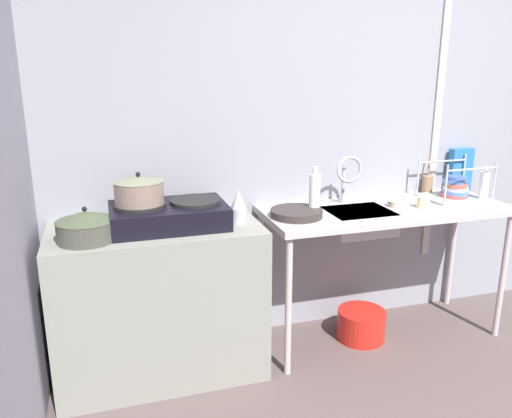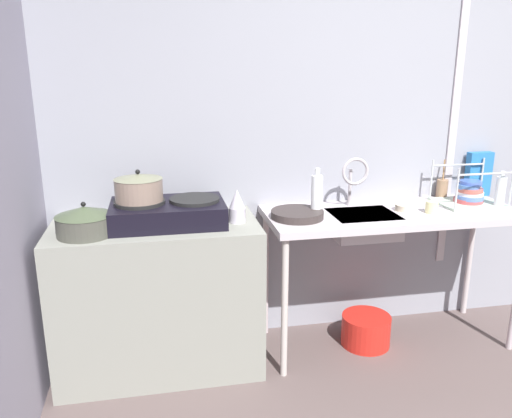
{
  "view_description": "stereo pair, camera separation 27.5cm",
  "coord_description": "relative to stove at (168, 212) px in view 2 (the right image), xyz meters",
  "views": [
    {
      "loc": [
        -1.75,
        -1.04,
        1.63
      ],
      "look_at": [
        -0.97,
        1.49,
        0.88
      ],
      "focal_mm": 35.76,
      "sensor_mm": 36.0,
      "label": 1
    },
    {
      "loc": [
        -1.49,
        -1.11,
        1.63
      ],
      "look_at": [
        -0.97,
        1.49,
        0.88
      ],
      "focal_mm": 35.76,
      "sensor_mm": 36.0,
      "label": 2
    }
  ],
  "objects": [
    {
      "name": "counter_concrete",
      "position": [
        -0.07,
        0.0,
        -0.48
      ],
      "size": [
        1.08,
        0.55,
        0.83
      ],
      "primitive_type": "cube",
      "color": "gray",
      "rests_on": "ground"
    },
    {
      "name": "cup_by_rack",
      "position": [
        1.46,
        -0.08,
        -0.03
      ],
      "size": [
        0.07,
        0.07,
        0.07
      ],
      "primitive_type": "cylinder",
      "color": "beige",
      "rests_on": "counter_sink"
    },
    {
      "name": "percolator",
      "position": [
        0.36,
        -0.04,
        0.02
      ],
      "size": [
        0.09,
        0.09,
        0.18
      ],
      "color": "silver",
      "rests_on": "counter_concrete"
    },
    {
      "name": "pot_beside_stove",
      "position": [
        -0.4,
        -0.11,
        0.01
      ],
      "size": [
        0.28,
        0.28,
        0.17
      ],
      "color": "#48483F",
      "rests_on": "counter_concrete"
    },
    {
      "name": "sink_basin",
      "position": [
        1.08,
        -0.03,
        -0.13
      ],
      "size": [
        0.37,
        0.31,
        0.13
      ],
      "primitive_type": "cube",
      "color": "#BEB3B8",
      "rests_on": "counter_sink"
    },
    {
      "name": "pot_on_left_burner",
      "position": [
        -0.14,
        -0.0,
        0.14
      ],
      "size": [
        0.25,
        0.25,
        0.16
      ],
      "color": "gray",
      "rests_on": "stove"
    },
    {
      "name": "frying_pan",
      "position": [
        0.69,
        -0.03,
        -0.04
      ],
      "size": [
        0.29,
        0.29,
        0.04
      ],
      "primitive_type": "cylinder",
      "color": "#332B29",
      "rests_on": "counter_sink"
    },
    {
      "name": "bottle_by_rack",
      "position": [
        1.91,
        -0.05,
        0.03
      ],
      "size": [
        0.06,
        0.06,
        0.22
      ],
      "color": "silver",
      "rests_on": "counter_sink"
    },
    {
      "name": "small_bowl_on_drainboard",
      "position": [
        1.34,
        -0.01,
        -0.05
      ],
      "size": [
        0.11,
        0.11,
        0.04
      ],
      "primitive_type": "cylinder",
      "color": "beige",
      "rests_on": "counter_sink"
    },
    {
      "name": "dish_rack",
      "position": [
        1.78,
        0.05,
        -0.01
      ],
      "size": [
        0.36,
        0.3,
        0.25
      ],
      "color": "#B4B8BC",
      "rests_on": "counter_sink"
    },
    {
      "name": "faucet",
      "position": [
        1.07,
        0.1,
        0.14
      ],
      "size": [
        0.16,
        0.09,
        0.3
      ],
      "color": "#BEB3B8",
      "rests_on": "counter_sink"
    },
    {
      "name": "wall_back",
      "position": [
        1.44,
        0.33,
        0.38
      ],
      "size": [
        5.0,
        0.1,
        2.55
      ],
      "primitive_type": "cube",
      "color": "#90919C",
      "rests_on": "ground"
    },
    {
      "name": "bottle_by_sink",
      "position": [
        0.81,
        -0.0,
        0.05
      ],
      "size": [
        0.06,
        0.06,
        0.27
      ],
      "color": "white",
      "rests_on": "counter_sink"
    },
    {
      "name": "utensil_jar",
      "position": [
        1.7,
        0.22,
        -0.0
      ],
      "size": [
        0.07,
        0.07,
        0.24
      ],
      "color": "#937053",
      "rests_on": "counter_sink"
    },
    {
      "name": "bucket_on_floor",
      "position": [
        1.14,
        -0.02,
        -0.8
      ],
      "size": [
        0.29,
        0.29,
        0.19
      ],
      "primitive_type": "cylinder",
      "color": "red",
      "rests_on": "ground"
    },
    {
      "name": "counter_sink",
      "position": [
        1.27,
        -0.0,
        -0.13
      ],
      "size": [
        1.47,
        0.55,
        0.83
      ],
      "color": "#BEB3B8",
      "rests_on": "ground"
    },
    {
      "name": "cereal_box",
      "position": [
        1.95,
        0.23,
        0.08
      ],
      "size": [
        0.16,
        0.06,
        0.28
      ],
      "primitive_type": "cube",
      "rotation": [
        0.0,
        0.0,
        0.03
      ],
      "color": "#276DB5",
      "rests_on": "counter_sink"
    },
    {
      "name": "wall_metal_strip",
      "position": [
        1.77,
        0.27,
        0.51
      ],
      "size": [
        0.05,
        0.01,
        2.04
      ],
      "primitive_type": "cube",
      "color": "#BEB3B8"
    },
    {
      "name": "stove",
      "position": [
        0.0,
        0.0,
        0.0
      ],
      "size": [
        0.59,
        0.38,
        0.13
      ],
      "color": "black",
      "rests_on": "counter_concrete"
    }
  ]
}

